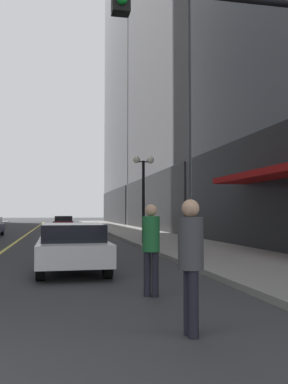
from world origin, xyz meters
TOP-DOWN VIEW (x-y plane):
  - ground_plane at (0.00, 35.00)m, footprint 200.00×200.00m
  - sidewalk_right at (8.25, 35.00)m, footprint 4.50×78.00m
  - lane_centre_stripe at (0.00, 35.00)m, footprint 0.16×70.00m
  - building_right_far at (15.59, 60.00)m, footprint 10.36×26.00m
  - storefront_awning_right at (9.70, 10.65)m, footprint 1.60×6.76m
  - car_white at (2.66, 8.68)m, footprint 1.88×4.71m
  - car_maroon at (2.82, 36.24)m, footprint 1.93×4.84m
  - pedestrian_with_orange_bag at (4.00, 2.04)m, footprint 0.37×0.37m
  - pedestrian_in_green_parka at (4.05, 4.71)m, footprint 0.46×0.46m
  - traffic_light_near_right at (5.35, 3.06)m, footprint 3.43×0.35m
  - street_lamp_right_mid at (6.40, 17.03)m, footprint 1.06×0.36m
  - fire_hydrant_right at (6.90, 10.64)m, footprint 0.28×0.28m

SIDE VIEW (x-z plane):
  - ground_plane at x=0.00m, z-range 0.00..0.00m
  - lane_centre_stripe at x=0.00m, z-range 0.00..0.01m
  - sidewalk_right at x=8.25m, z-range 0.00..0.15m
  - fire_hydrant_right at x=6.90m, z-range 0.00..0.80m
  - car_maroon at x=2.82m, z-range 0.06..1.38m
  - car_white at x=2.66m, z-range 0.06..1.38m
  - pedestrian_in_green_parka at x=4.05m, z-range 0.16..1.95m
  - pedestrian_with_orange_bag at x=4.00m, z-range 0.16..1.96m
  - storefront_awning_right at x=9.70m, z-range 1.43..4.55m
  - street_lamp_right_mid at x=6.40m, z-range 1.04..5.47m
  - traffic_light_near_right at x=5.35m, z-range 0.92..6.57m
  - building_right_far at x=15.59m, z-range -0.11..59.74m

